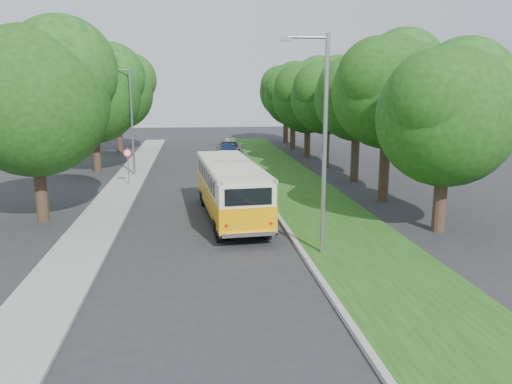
{
  "coord_description": "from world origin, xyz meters",
  "views": [
    {
      "loc": [
        -0.37,
        -19.87,
        6.18
      ],
      "look_at": [
        2.4,
        2.2,
        1.5
      ],
      "focal_mm": 35.0,
      "sensor_mm": 36.0,
      "label": 1
    }
  ],
  "objects": [
    {
      "name": "curb",
      "position": [
        3.6,
        5.0,
        0.07
      ],
      "size": [
        0.2,
        70.0,
        0.15
      ],
      "primitive_type": "cube",
      "color": "gray",
      "rests_on": "ground"
    },
    {
      "name": "grass_verge",
      "position": [
        5.95,
        5.0,
        0.07
      ],
      "size": [
        4.5,
        70.0,
        0.13
      ],
      "primitive_type": "cube",
      "color": "#224412",
      "rests_on": "ground"
    },
    {
      "name": "sidewalk",
      "position": [
        -4.8,
        5.0,
        0.06
      ],
      "size": [
        2.2,
        70.0,
        0.12
      ],
      "primitive_type": "cube",
      "color": "gray",
      "rests_on": "ground"
    },
    {
      "name": "lamppost_near",
      "position": [
        4.21,
        -2.5,
        4.37
      ],
      "size": [
        1.71,
        0.16,
        8.0
      ],
      "color": "gray",
      "rests_on": "ground"
    },
    {
      "name": "car_white",
      "position": [
        2.17,
        18.73,
        0.65
      ],
      "size": [
        2.43,
        4.2,
        1.31
      ],
      "primitive_type": "imported",
      "rotation": [
        0.0,
        0.0,
        -0.28
      ],
      "color": "silver",
      "rests_on": "ground"
    },
    {
      "name": "vintage_bus",
      "position": [
        1.32,
        3.21,
        1.38
      ],
      "size": [
        3.09,
        9.47,
        2.77
      ],
      "primitive_type": null,
      "rotation": [
        0.0,
        0.0,
        0.08
      ],
      "color": "#FEA808",
      "rests_on": "ground"
    },
    {
      "name": "lamppost_far",
      "position": [
        -4.7,
        16.0,
        4.12
      ],
      "size": [
        1.71,
        0.16,
        7.5
      ],
      "color": "gray",
      "rests_on": "ground"
    },
    {
      "name": "warning_sign",
      "position": [
        -4.5,
        11.98,
        1.71
      ],
      "size": [
        0.56,
        0.1,
        2.5
      ],
      "color": "gray",
      "rests_on": "ground"
    },
    {
      "name": "ground",
      "position": [
        0.0,
        0.0,
        0.0
      ],
      "size": [
        120.0,
        120.0,
        0.0
      ],
      "primitive_type": "plane",
      "color": "#27272A",
      "rests_on": "ground"
    },
    {
      "name": "treeline",
      "position": [
        3.15,
        17.99,
        5.93
      ],
      "size": [
        24.27,
        41.91,
        9.46
      ],
      "color": "#332319",
      "rests_on": "ground"
    },
    {
      "name": "car_blue",
      "position": [
        2.72,
        24.25,
        0.63
      ],
      "size": [
        2.22,
        4.49,
        1.25
      ],
      "primitive_type": "imported",
      "rotation": [
        0.0,
        0.0,
        -0.11
      ],
      "color": "navy",
      "rests_on": "ground"
    },
    {
      "name": "car_grey",
      "position": [
        2.85,
        25.34,
        0.7
      ],
      "size": [
        2.57,
        5.12,
        1.39
      ],
      "primitive_type": "imported",
      "rotation": [
        0.0,
        0.0,
        -0.05
      ],
      "color": "#5A5D61",
      "rests_on": "ground"
    },
    {
      "name": "car_silver",
      "position": [
        2.54,
        8.94,
        0.68
      ],
      "size": [
        2.09,
        4.14,
        1.35
      ],
      "primitive_type": "imported",
      "rotation": [
        0.0,
        0.0,
        0.13
      ],
      "color": "#BABABF",
      "rests_on": "ground"
    }
  ]
}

